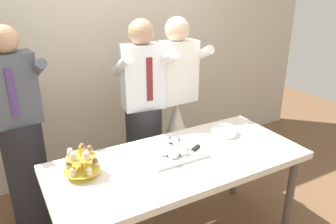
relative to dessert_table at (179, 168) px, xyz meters
name	(u,v)px	position (x,y,z in m)	size (l,w,h in m)	color
rear_wall	(104,34)	(0.00, 1.44, 0.75)	(5.20, 0.10, 2.90)	beige
dessert_table	(179,168)	(0.00, 0.00, 0.00)	(1.80, 0.80, 0.78)	silver
cupcake_stand	(81,164)	(-0.65, 0.12, 0.16)	(0.23, 0.23, 0.21)	gold
main_cake_tray	(172,150)	(-0.01, 0.07, 0.11)	(0.42, 0.33, 0.12)	silver
plate_stack	(225,131)	(0.52, 0.15, 0.10)	(0.21, 0.21, 0.05)	white
person_groom	(144,125)	(0.06, 0.69, 0.05)	(0.52, 0.54, 1.66)	#232328
person_bride	(176,134)	(0.39, 0.69, -0.12)	(0.56, 0.56, 1.66)	white
person_guest	(22,143)	(-0.92, 0.85, 0.05)	(0.50, 0.53, 1.66)	#232328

